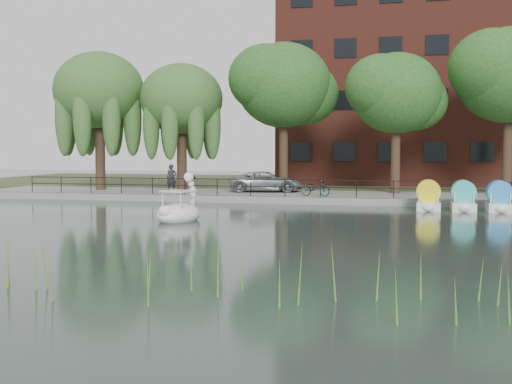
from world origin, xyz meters
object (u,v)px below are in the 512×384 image
(minivan, at_px, (266,180))
(pedestrian, at_px, (172,176))
(swan_boat, at_px, (179,210))
(bicycle, at_px, (315,187))

(minivan, xyz_separation_m, pedestrian, (-5.71, -1.54, 0.26))
(pedestrian, xyz_separation_m, swan_boat, (4.72, -11.50, -0.93))
(minivan, distance_m, bicycle, 4.47)
(minivan, relative_size, pedestrian, 2.67)
(bicycle, distance_m, pedestrian, 9.29)
(minivan, relative_size, bicycle, 3.07)
(bicycle, height_order, pedestrian, pedestrian)
(minivan, bearing_deg, swan_boat, 165.16)
(minivan, xyz_separation_m, bicycle, (3.49, -2.79, -0.23))
(minivan, relative_size, swan_boat, 1.92)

